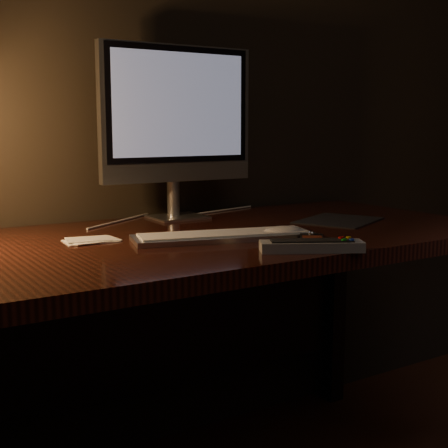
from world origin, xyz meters
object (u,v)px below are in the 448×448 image
mouse (283,233)px  monitor (177,117)px  keyboard (224,236)px  tv_remote (312,246)px  desk (191,278)px  media_remote (312,242)px

mouse → monitor: bearing=121.8°
mouse → keyboard: bearing=-179.0°
keyboard → tv_remote: size_ratio=1.97×
desk → keyboard: keyboard is taller
desk → monitor: monitor is taller
desk → monitor: 0.48m
mouse → media_remote: 0.13m
monitor → mouse: size_ratio=4.95×
keyboard → tv_remote: 0.25m
media_remote → mouse: bearing=30.4°
tv_remote → monitor: bearing=120.0°
desk → media_remote: size_ratio=10.77×
media_remote → monitor: bearing=43.3°
desk → monitor: bearing=70.0°
monitor → keyboard: monitor is taller
keyboard → tv_remote: (0.08, -0.23, 0.00)m
monitor → media_remote: monitor is taller
media_remote → tv_remote: bearing=176.3°
tv_remote → media_remote: bearing=77.3°
keyboard → media_remote: media_remote is taller
keyboard → mouse: mouse is taller
desk → media_remote: 0.39m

